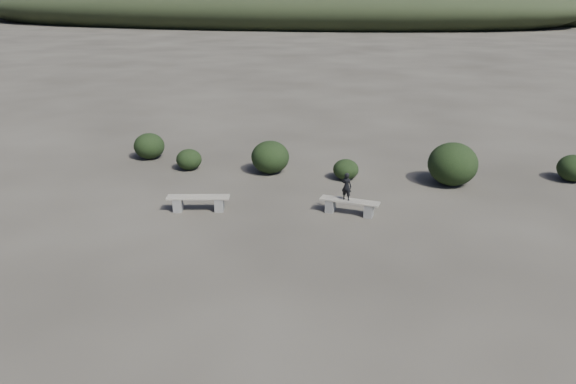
# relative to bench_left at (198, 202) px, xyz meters

# --- Properties ---
(ground) EXTENTS (1200.00, 1200.00, 0.00)m
(ground) POSITION_rel_bench_left_xyz_m (3.36, -4.12, -0.30)
(ground) COLOR #322D26
(ground) RESTS_ON ground
(bench_left) EXTENTS (2.00, 0.83, 0.49)m
(bench_left) POSITION_rel_bench_left_xyz_m (0.00, 0.00, 0.00)
(bench_left) COLOR slate
(bench_left) RESTS_ON ground
(bench_right) EXTENTS (1.88, 0.63, 0.46)m
(bench_right) POSITION_rel_bench_left_xyz_m (4.68, 0.75, -0.02)
(bench_right) COLOR slate
(bench_right) RESTS_ON ground
(seated_person) EXTENTS (0.36, 0.29, 0.88)m
(seated_person) POSITION_rel_bench_left_xyz_m (4.56, 0.77, 0.60)
(seated_person) COLOR black
(seated_person) RESTS_ON bench_right
(shrub_a) EXTENTS (0.98, 0.98, 0.80)m
(shrub_a) POSITION_rel_bench_left_xyz_m (-1.87, 3.90, 0.10)
(shrub_a) COLOR black
(shrub_a) RESTS_ON ground
(shrub_b) EXTENTS (1.43, 1.43, 1.23)m
(shrub_b) POSITION_rel_bench_left_xyz_m (1.28, 4.19, 0.32)
(shrub_b) COLOR black
(shrub_b) RESTS_ON ground
(shrub_c) EXTENTS (0.93, 0.93, 0.75)m
(shrub_c) POSITION_rel_bench_left_xyz_m (4.16, 4.04, 0.08)
(shrub_c) COLOR black
(shrub_c) RESTS_ON ground
(shrub_d) EXTENTS (1.74, 1.74, 1.52)m
(shrub_d) POSITION_rel_bench_left_xyz_m (7.91, 4.28, 0.47)
(shrub_d) COLOR black
(shrub_d) RESTS_ON ground
(shrub_e) EXTENTS (1.15, 1.15, 0.96)m
(shrub_e) POSITION_rel_bench_left_xyz_m (12.24, 5.62, 0.18)
(shrub_e) COLOR black
(shrub_e) RESTS_ON ground
(shrub_f) EXTENTS (1.24, 1.24, 1.05)m
(shrub_f) POSITION_rel_bench_left_xyz_m (-3.99, 4.93, 0.23)
(shrub_f) COLOR black
(shrub_f) RESTS_ON ground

